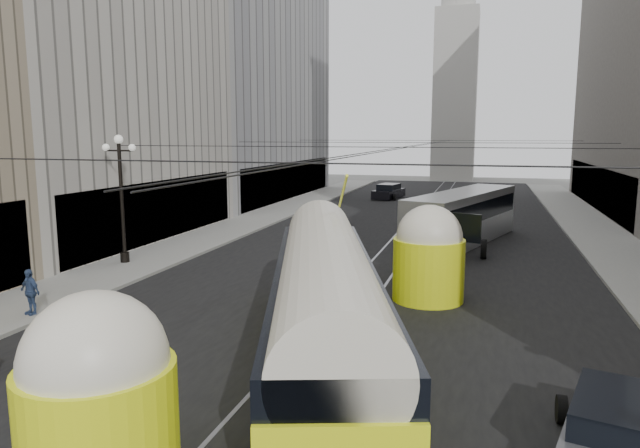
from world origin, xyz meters
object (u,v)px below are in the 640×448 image
Objects in this scene: streetcar at (325,298)px; sedan_grey at (618,435)px; pedestrian_sidewalk_left at (30,292)px; city_bus at (463,215)px.

sedan_grey is (7.00, -3.47, -1.25)m from streetcar.
pedestrian_sidewalk_left is (-18.21, 4.31, 0.33)m from sedan_grey.
sedan_grey is (3.96, -23.28, -1.07)m from city_bus.
streetcar is 3.51× the size of sedan_grey.
city_bus is at bearing 81.27° from streetcar.
streetcar is 20.04m from city_bus.
pedestrian_sidewalk_left is (-11.21, 0.84, -0.92)m from streetcar.
city_bus reaches higher than sedan_grey.
streetcar is at bearing 9.02° from pedestrian_sidewalk_left.
city_bus is 23.74m from pedestrian_sidewalk_left.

